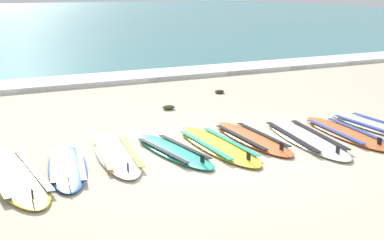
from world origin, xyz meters
TOP-DOWN VIEW (x-y plane):
  - ground_plane at (0.00, 0.00)m, footprint 80.00×80.00m
  - wave_foam_strip at (0.00, 6.59)m, footprint 80.00×1.34m
  - surfboard_0 at (-2.75, 0.37)m, footprint 0.70×2.61m
  - surfboard_1 at (-2.08, 0.35)m, footprint 0.95×2.04m
  - surfboard_2 at (-1.33, 0.57)m, footprint 0.94×2.25m
  - surfboard_3 at (-0.56, 0.36)m, footprint 0.62×2.01m
  - surfboard_4 at (0.14, 0.30)m, footprint 0.70×2.33m
  - surfboard_5 at (0.80, 0.40)m, footprint 0.69×2.19m
  - surfboard_6 at (1.55, 0.05)m, footprint 1.16×2.61m
  - surfboard_7 at (2.30, -0.02)m, footprint 0.89×2.27m
  - surfboard_8 at (3.04, 0.04)m, footprint 0.68×2.29m
  - seaweed_clump_near_shoreline at (2.28, 3.89)m, footprint 0.22×0.18m
  - seaweed_clump_mid_sand at (0.60, 2.95)m, footprint 0.24×0.19m

SIDE VIEW (x-z plane):
  - ground_plane at x=0.00m, z-range 0.00..0.00m
  - surfboard_0 at x=-2.75m, z-range -0.05..0.13m
  - surfboard_6 at x=1.55m, z-range -0.05..0.13m
  - surfboard_4 at x=0.14m, z-range -0.05..0.13m
  - surfboard_8 at x=3.04m, z-range -0.05..0.13m
  - surfboard_7 at x=2.30m, z-range -0.05..0.13m
  - surfboard_2 at x=-1.33m, z-range -0.05..0.13m
  - surfboard_5 at x=0.80m, z-range -0.05..0.13m
  - surfboard_3 at x=-0.56m, z-range -0.05..0.13m
  - surfboard_1 at x=-2.08m, z-range -0.05..0.13m
  - seaweed_clump_near_shoreline at x=2.28m, z-range 0.00..0.08m
  - seaweed_clump_mid_sand at x=0.60m, z-range 0.00..0.08m
  - wave_foam_strip at x=0.00m, z-range 0.00..0.11m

